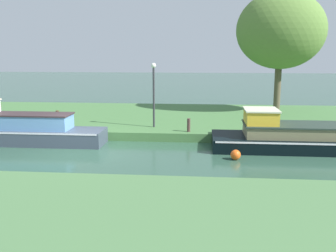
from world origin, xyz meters
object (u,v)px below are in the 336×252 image
(willow_tree_left, at_px, (281,30))
(mooring_post_near, at_px, (189,125))
(black_narrowboat, at_px, (316,138))
(lamp_post, at_px, (154,87))
(channel_buoy, at_px, (236,155))
(slate_barge, at_px, (20,129))
(mooring_post_far, at_px, (58,120))

(willow_tree_left, bearing_deg, mooring_post_near, -128.56)
(black_narrowboat, relative_size, lamp_post, 2.93)
(channel_buoy, bearing_deg, slate_barge, 168.78)
(mooring_post_far, bearing_deg, willow_tree_left, 29.65)
(mooring_post_near, relative_size, channel_buoy, 1.59)
(mooring_post_far, bearing_deg, slate_barge, -134.32)
(lamp_post, bearing_deg, black_narrowboat, -17.76)
(black_narrowboat, bearing_deg, channel_buoy, -151.77)
(slate_barge, xyz_separation_m, mooring_post_far, (1.26, 1.29, 0.22))
(willow_tree_left, bearing_deg, lamp_post, -141.49)
(lamp_post, relative_size, mooring_post_near, 5.02)
(mooring_post_far, bearing_deg, lamp_post, 12.40)
(mooring_post_far, height_order, channel_buoy, mooring_post_far)
(slate_barge, distance_m, black_narrowboat, 12.81)
(slate_barge, relative_size, willow_tree_left, 1.01)
(lamp_post, height_order, mooring_post_near, lamp_post)
(willow_tree_left, relative_size, mooring_post_far, 7.96)
(channel_buoy, bearing_deg, willow_tree_left, 71.29)
(black_narrowboat, relative_size, willow_tree_left, 1.27)
(willow_tree_left, height_order, mooring_post_far, willow_tree_left)
(willow_tree_left, bearing_deg, slate_barge, -148.42)
(slate_barge, height_order, mooring_post_far, slate_barge)
(slate_barge, bearing_deg, lamp_post, 21.64)
(black_narrowboat, bearing_deg, willow_tree_left, 91.50)
(lamp_post, distance_m, mooring_post_far, 4.81)
(slate_barge, xyz_separation_m, channel_buoy, (9.35, -1.86, -0.44))
(black_narrowboat, distance_m, lamp_post, 7.66)
(willow_tree_left, distance_m, lamp_post, 9.27)
(slate_barge, distance_m, lamp_post, 6.39)
(willow_tree_left, xyz_separation_m, mooring_post_near, (-5.15, -6.46, -4.54))
(mooring_post_near, bearing_deg, willow_tree_left, 51.44)
(mooring_post_near, bearing_deg, channel_buoy, -58.89)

